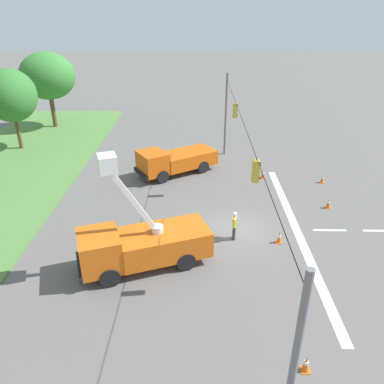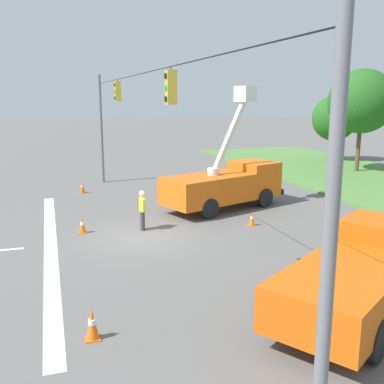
{
  "view_description": "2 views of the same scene",
  "coord_description": "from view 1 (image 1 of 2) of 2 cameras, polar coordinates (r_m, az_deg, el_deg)",
  "views": [
    {
      "loc": [
        -19.38,
        2.4,
        12.19
      ],
      "look_at": [
        1.0,
        2.76,
        2.02
      ],
      "focal_mm": 35.0,
      "sensor_mm": 36.0,
      "label": 1
    },
    {
      "loc": [
        17.8,
        -3.43,
        5.77
      ],
      "look_at": [
        -1.58,
        2.76,
        1.44
      ],
      "focal_mm": 42.0,
      "sensor_mm": 36.0,
      "label": 2
    }
  ],
  "objects": [
    {
      "name": "lane_markings",
      "position": [
        24.09,
        19.08,
        -5.52
      ],
      "size": [
        17.6,
        15.25,
        0.01
      ],
      "color": "silver",
      "rests_on": "ground"
    },
    {
      "name": "utility_truck_support_near",
      "position": [
        29.99,
        -2.69,
        4.84
      ],
      "size": [
        5.52,
        6.73,
        2.19
      ],
      "color": "#D6560F",
      "rests_on": "ground"
    },
    {
      "name": "traffic_cone_near_bucket",
      "position": [
        30.33,
        19.25,
        1.96
      ],
      "size": [
        0.36,
        0.36,
        0.7
      ],
      "color": "orange",
      "rests_on": "ground"
    },
    {
      "name": "traffic_cone_mid_left",
      "position": [
        29.9,
        10.77,
        2.79
      ],
      "size": [
        0.36,
        0.36,
        0.8
      ],
      "color": "orange",
      "rests_on": "ground"
    },
    {
      "name": "traffic_cone_lane_edge_a",
      "position": [
        15.75,
        16.99,
        -23.73
      ],
      "size": [
        0.36,
        0.36,
        0.73
      ],
      "color": "orange",
      "rests_on": "ground"
    },
    {
      "name": "tree_far_east",
      "position": [
        38.03,
        -25.91,
        13.05
      ],
      "size": [
        4.83,
        4.48,
        7.35
      ],
      "color": "brown",
      "rests_on": "ground"
    },
    {
      "name": "signal_gantry",
      "position": [
        21.09,
        7.49,
        4.15
      ],
      "size": [
        26.2,
        0.33,
        7.2
      ],
      "color": "slate",
      "rests_on": "ground"
    },
    {
      "name": "road_worker",
      "position": [
        21.61,
        6.48,
        -4.86
      ],
      "size": [
        0.65,
        0.27,
        1.77
      ],
      "color": "#383842",
      "rests_on": "ground"
    },
    {
      "name": "traffic_cone_foreground_right",
      "position": [
        22.76,
        -6.2,
        -5.12
      ],
      "size": [
        0.36,
        0.36,
        0.65
      ],
      "color": "orange",
      "rests_on": "ground"
    },
    {
      "name": "utility_truck_bucket_lift",
      "position": [
        19.37,
        -7.75,
        -7.77
      ],
      "size": [
        4.54,
        7.14,
        6.31
      ],
      "color": "orange",
      "rests_on": "ground"
    },
    {
      "name": "traffic_cone_foreground_left",
      "position": [
        26.64,
        20.09,
        -1.59
      ],
      "size": [
        0.36,
        0.36,
        0.74
      ],
      "color": "orange",
      "rests_on": "ground"
    },
    {
      "name": "traffic_cone_mid_right",
      "position": [
        22.06,
        13.15,
        -6.7
      ],
      "size": [
        0.36,
        0.36,
        0.74
      ],
      "color": "orange",
      "rests_on": "ground"
    },
    {
      "name": "ground_plane",
      "position": [
        23.02,
        6.87,
        -5.68
      ],
      "size": [
        200.0,
        200.0,
        0.0
      ],
      "primitive_type": "plane",
      "color": "#605E5B"
    },
    {
      "name": "tree_east_end",
      "position": [
        44.06,
        -21.17,
        16.14
      ],
      "size": [
        5.27,
        5.78,
        8.0
      ],
      "color": "brown",
      "rests_on": "ground"
    }
  ]
}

